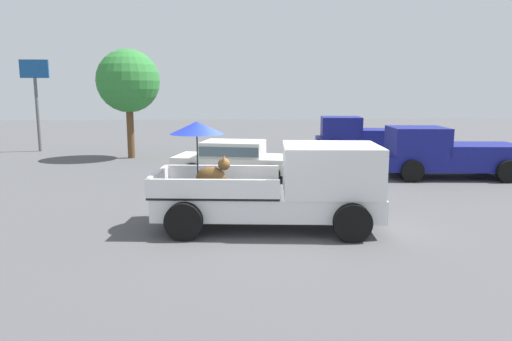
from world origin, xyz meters
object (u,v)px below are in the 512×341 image
object	(u,v)px
pickup_truck_red	(444,153)
pickup_truck_far	(361,136)
motel_sign	(36,87)
pickup_truck_main	(287,185)
parked_sedan_near	(235,158)

from	to	relation	value
pickup_truck_red	pickup_truck_far	size ratio (longest dim) A/B	0.99
pickup_truck_far	motel_sign	world-z (taller)	motel_sign
pickup_truck_main	parked_sedan_near	distance (m)	6.18
pickup_truck_far	parked_sedan_near	bearing A→B (deg)	52.89
pickup_truck_main	motel_sign	size ratio (longest dim) A/B	1.14
pickup_truck_red	pickup_truck_far	xyz separation A→B (m)	(-1.09, 6.52, 0.00)
pickup_truck_far	parked_sedan_near	distance (m)	8.92
pickup_truck_far	motel_sign	distance (m)	16.43
pickup_truck_red	parked_sedan_near	size ratio (longest dim) A/B	1.08
parked_sedan_near	pickup_truck_far	bearing A→B (deg)	58.28
pickup_truck_main	pickup_truck_red	size ratio (longest dim) A/B	1.05
pickup_truck_far	pickup_truck_red	bearing A→B (deg)	108.08
pickup_truck_main	pickup_truck_red	xyz separation A→B (m)	(6.50, 5.81, -0.10)
pickup_truck_far	parked_sedan_near	xyz separation A→B (m)	(-6.38, -6.23, -0.13)
pickup_truck_main	parked_sedan_near	bearing A→B (deg)	105.14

